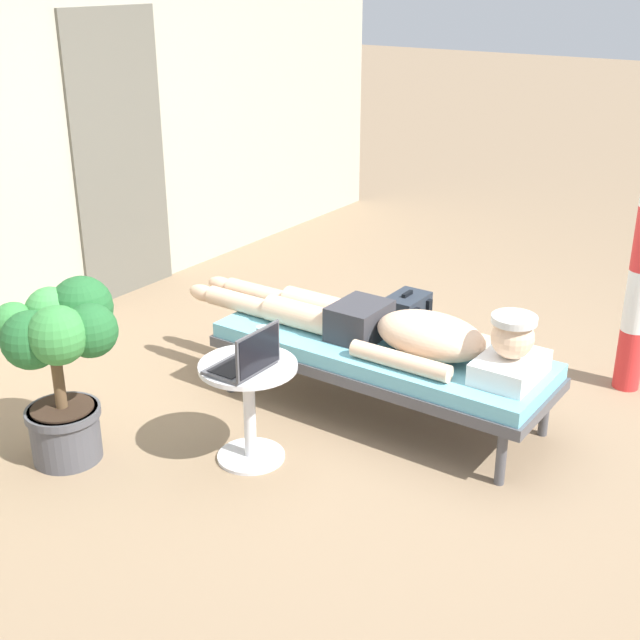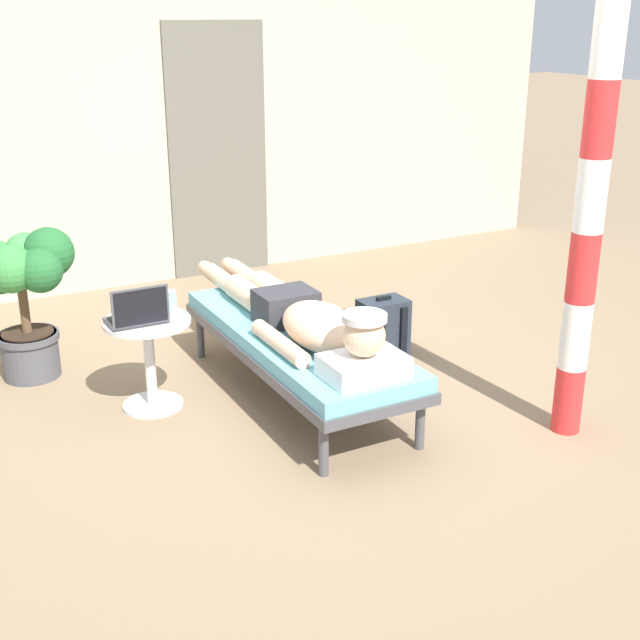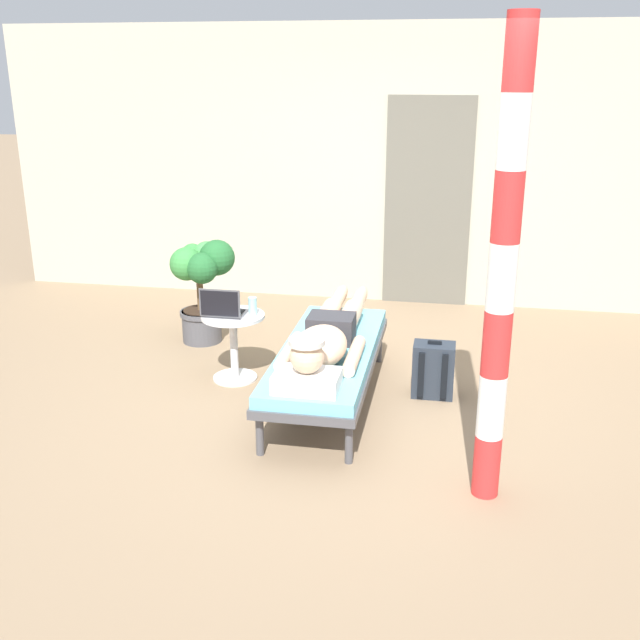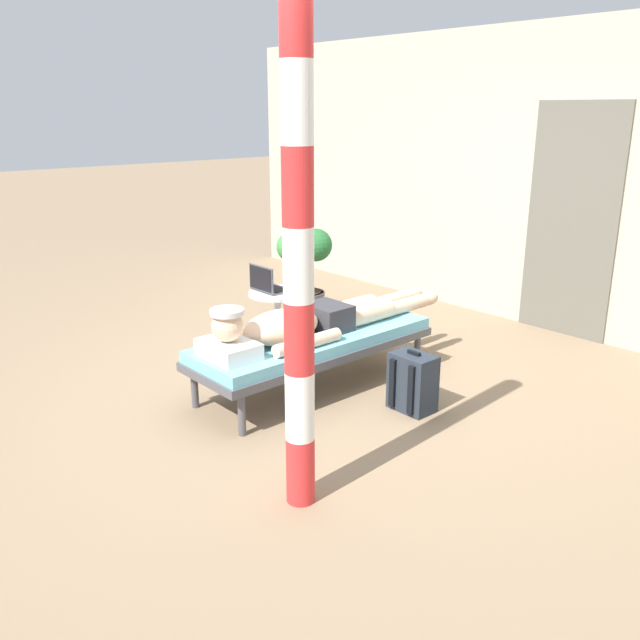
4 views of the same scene
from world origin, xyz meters
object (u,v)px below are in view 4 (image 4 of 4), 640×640
Objects in this scene: laptop at (268,285)px; lounge_chair at (313,343)px; backpack at (413,383)px; drink_glass at (291,287)px; porch_post at (298,265)px; person_reclining at (307,322)px; side_table at (278,311)px; potted_plant at (305,262)px.

lounge_chair is at bearing -15.37° from laptop.
drink_glass is at bearing 177.94° from backpack.
person_reclining is at bearing 138.15° from porch_post.
backpack is at bearing -0.94° from side_table.
potted_plant is (-0.51, 0.73, 0.23)m from side_table.
laptop is at bearing 164.63° from lounge_chair.
potted_plant is (-1.29, 1.01, 0.24)m from lounge_chair.
porch_post is (1.09, -0.97, 0.75)m from person_reclining.
drink_glass is 2.28m from porch_post.
side_table is 0.28m from drink_glass.
lounge_chair is 0.90m from laptop.
laptop is 2.40m from porch_post.
laptop is at bearing 146.68° from porch_post.
lounge_chair is 0.83m from side_table.
laptop reaches higher than drink_glass.
lounge_chair is at bearing -38.18° from potted_plant.
person_reclining is 7.00× the size of laptop.
lounge_chair is 6.05× the size of laptop.
porch_post is at bearing -38.03° from drink_glass.
porch_post reaches higher than laptop.
porch_post is (1.86, -1.32, 0.91)m from side_table.
potted_plant reaches higher than side_table.
potted_plant is (-1.29, 1.07, 0.07)m from person_reclining.
side_table is at bearing 156.20° from person_reclining.
laptop is (-0.84, 0.23, 0.24)m from lounge_chair.
person_reclining is at bearing -30.34° from drink_glass.
drink_glass is at bearing 149.66° from person_reclining.
person_reclining is at bearing -39.83° from potted_plant.
porch_post is (1.92, -1.26, 0.69)m from laptop.
backpack is at bearing 19.18° from lounge_chair.
lounge_chair is 0.74m from drink_glass.
porch_post reaches higher than side_table.
drink_glass is 1.42m from backpack.
lounge_chair is at bearing -19.91° from side_table.
drink_glass reaches higher than backpack.
porch_post is at bearing -35.23° from side_table.
laptop is 2.29× the size of drink_glass.
drink_glass is 0.32× the size of backpack.
person_reclining reaches higher than backpack.
potted_plant is at bearing 139.23° from porch_post.
porch_post is at bearing -43.59° from lounge_chair.
backpack is 0.17× the size of porch_post.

